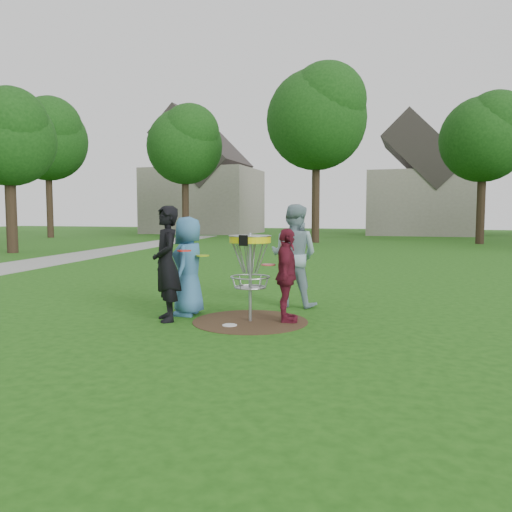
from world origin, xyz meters
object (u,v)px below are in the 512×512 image
(player_blue, at_px, (188,266))
(player_black, at_px, (167,264))
(disc_golf_basket, at_px, (250,256))
(player_maroon, at_px, (287,275))
(player_grey, at_px, (294,256))

(player_blue, height_order, player_black, player_black)
(disc_golf_basket, bearing_deg, player_blue, 170.39)
(player_blue, distance_m, disc_golf_basket, 1.17)
(player_blue, relative_size, player_maroon, 1.12)
(player_maroon, height_order, disc_golf_basket, player_maroon)
(player_blue, xyz_separation_m, player_black, (-0.13, -0.52, 0.09))
(player_blue, distance_m, player_black, 0.54)
(player_blue, relative_size, player_grey, 0.88)
(player_blue, height_order, player_grey, player_grey)
(player_black, height_order, disc_golf_basket, player_black)
(player_blue, bearing_deg, disc_golf_basket, 73.77)
(player_grey, distance_m, disc_golf_basket, 1.53)
(player_blue, bearing_deg, player_maroon, 81.74)
(player_blue, bearing_deg, player_black, -20.44)
(player_grey, relative_size, player_maroon, 1.27)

